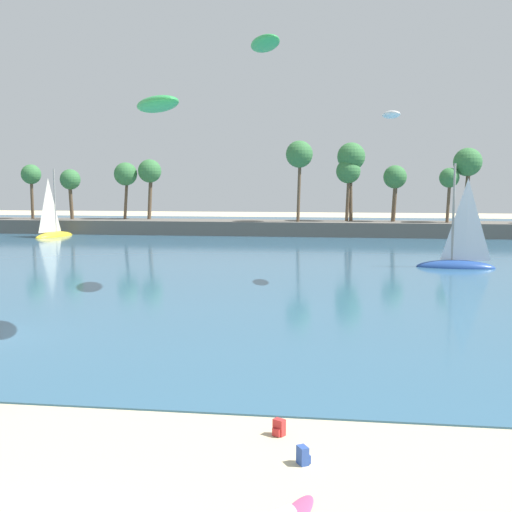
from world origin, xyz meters
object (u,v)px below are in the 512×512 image
object	(u,v)px
kite_aloft_low_near_shore	(391,115)
kite_aloft_drifting_left	(265,44)
sailboat_toward_headland	(458,258)
sailboat_mid_bay	(53,230)
backpack_by_trailer	(303,456)
backpack_spare	(279,428)
kite_aloft_high_over_bay	(157,104)

from	to	relation	value
kite_aloft_low_near_shore	kite_aloft_drifting_left	bearing A→B (deg)	-78.18
sailboat_toward_headland	kite_aloft_low_near_shore	xyz separation A→B (m)	(-5.94, -9.00, 9.98)
sailboat_mid_bay	sailboat_toward_headland	xyz separation A→B (m)	(43.34, -21.86, -0.02)
backpack_by_trailer	backpack_spare	xyz separation A→B (m)	(-0.74, 1.61, 0.00)
backpack_by_trailer	kite_aloft_low_near_shore	world-z (taller)	kite_aloft_low_near_shore
kite_aloft_low_near_shore	kite_aloft_drifting_left	size ratio (longest dim) A/B	0.66
sailboat_toward_headland	kite_aloft_high_over_bay	size ratio (longest dim) A/B	2.11
kite_aloft_low_near_shore	backpack_spare	bearing A→B (deg)	-21.73
backpack_by_trailer	kite_aloft_drifting_left	bearing A→B (deg)	99.24
backpack_by_trailer	sailboat_mid_bay	xyz separation A→B (m)	(-33.64, 57.50, 0.64)
sailboat_mid_bay	kite_aloft_low_near_shore	distance (m)	49.50
sailboat_mid_bay	sailboat_toward_headland	bearing A→B (deg)	-26.77
backpack_spare	kite_aloft_drifting_left	distance (m)	26.30
sailboat_toward_headland	kite_aloft_drifting_left	xyz separation A→B (m)	(-13.50, -12.26, 13.82)
sailboat_mid_bay	kite_aloft_drifting_left	world-z (taller)	kite_aloft_drifting_left
kite_aloft_high_over_bay	kite_aloft_drifting_left	bearing A→B (deg)	-47.39
sailboat_mid_bay	backpack_spare	bearing A→B (deg)	-59.51
backpack_spare	backpack_by_trailer	bearing A→B (deg)	-65.36
backpack_spare	sailboat_toward_headland	size ratio (longest dim) A/B	0.05
sailboat_mid_bay	kite_aloft_high_over_bay	size ratio (longest dim) A/B	2.16
kite_aloft_high_over_bay	kite_aloft_drifting_left	xyz separation A→B (m)	(3.08, 11.68, 4.80)
backpack_by_trailer	kite_aloft_low_near_shore	xyz separation A→B (m)	(3.76, 26.64, 10.61)
backpack_spare	kite_aloft_high_over_bay	bearing A→B (deg)	121.35
sailboat_toward_headland	kite_aloft_drifting_left	distance (m)	22.88
backpack_spare	kite_aloft_drifting_left	size ratio (longest dim) A/B	0.11
sailboat_mid_bay	kite_aloft_drifting_left	size ratio (longest dim) A/B	2.14
sailboat_mid_bay	kite_aloft_low_near_shore	world-z (taller)	kite_aloft_low_near_shore
backpack_by_trailer	kite_aloft_drifting_left	world-z (taller)	kite_aloft_drifting_left
sailboat_toward_headland	kite_aloft_high_over_bay	bearing A→B (deg)	-124.71
sailboat_toward_headland	kite_aloft_low_near_shore	bearing A→B (deg)	-123.44
backpack_by_trailer	sailboat_mid_bay	distance (m)	66.63
sailboat_mid_bay	kite_aloft_drifting_left	xyz separation A→B (m)	(29.84, -34.12, 13.80)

